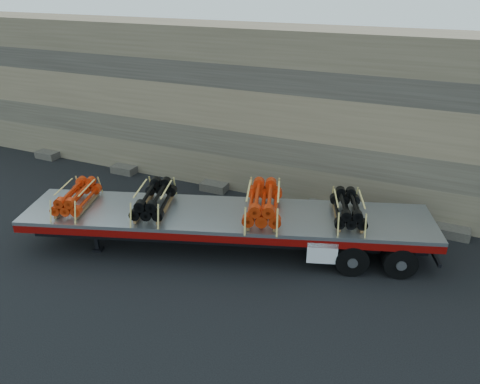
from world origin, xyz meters
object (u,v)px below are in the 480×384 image
object	(u,v)px
trailer	(227,231)
bundle_rear	(348,209)
bundle_midrear	(263,203)
bundle_midfront	(154,200)
bundle_front	(77,197)

from	to	relation	value
trailer	bundle_rear	size ratio (longest dim) A/B	6.84
bundle_midrear	bundle_rear	size ratio (longest dim) A/B	1.20
bundle_midfront	bundle_midrear	bearing A→B (deg)	-0.00
trailer	bundle_front	xyz separation A→B (m)	(-5.02, -1.72, 1.07)
trailer	bundle_front	world-z (taller)	bundle_front
trailer	bundle_rear	xyz separation A→B (m)	(3.89, 1.33, 1.07)
trailer	bundle_midfront	bearing A→B (deg)	180.00
bundle_front	bundle_midfront	world-z (taller)	bundle_midfront
trailer	bundle_midfront	world-z (taller)	bundle_midfront
bundle_midrear	trailer	bearing A→B (deg)	-180.00
bundle_front	bundle_midfront	bearing A→B (deg)	0.00
trailer	bundle_front	distance (m)	5.42
trailer	bundle_midrear	size ratio (longest dim) A/B	5.70
bundle_midfront	bundle_rear	distance (m)	6.63
bundle_front	bundle_midrear	size ratio (longest dim) A/B	0.84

